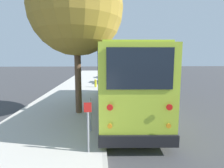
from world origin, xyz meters
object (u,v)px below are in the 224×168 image
object	(u,v)px
parked_sedan_silver	(107,78)
street_tree	(76,2)
fire_hydrant	(96,83)
shuttle_bus	(125,76)
parked_sedan_white	(107,75)
sign_post_far	(90,115)
sign_post_near	(88,127)

from	to	relation	value
parked_sedan_silver	street_tree	bearing A→B (deg)	174.72
street_tree	fire_hydrant	size ratio (longest dim) A/B	10.11
shuttle_bus	street_tree	distance (m)	4.57
parked_sedan_white	fire_hydrant	distance (m)	10.29
parked_sedan_white	fire_hydrant	xyz separation A→B (m)	(-10.15, 1.68, -0.03)
shuttle_bus	sign_post_far	bearing A→B (deg)	155.84
parked_sedan_white	sign_post_far	size ratio (longest dim) A/B	3.61
sign_post_far	shuttle_bus	bearing A→B (deg)	-28.08
parked_sedan_white	sign_post_far	xyz separation A→B (m)	(-21.55, 1.72, 0.21)
parked_sedan_silver	sign_post_near	xyz separation A→B (m)	(-17.03, 1.45, 0.30)
sign_post_near	sign_post_far	size ratio (longest dim) A/B	1.16
shuttle_bus	parked_sedan_white	world-z (taller)	shuttle_bus
shuttle_bus	parked_sedan_silver	world-z (taller)	shuttle_bus
parked_sedan_white	fire_hydrant	bearing A→B (deg)	166.65
parked_sedan_white	fire_hydrant	world-z (taller)	parked_sedan_white
street_tree	fire_hydrant	xyz separation A→B (m)	(8.75, -0.76, -5.12)
parked_sedan_silver	fire_hydrant	xyz separation A→B (m)	(-4.07, 1.40, -0.07)
street_tree	sign_post_far	size ratio (longest dim) A/B	6.32
shuttle_bus	parked_sedan_white	bearing A→B (deg)	4.25
parked_sedan_silver	parked_sedan_white	size ratio (longest dim) A/B	0.98
fire_hydrant	sign_post_far	bearing A→B (deg)	179.77
shuttle_bus	street_tree	size ratio (longest dim) A/B	1.28
parked_sedan_silver	fire_hydrant	bearing A→B (deg)	165.26
parked_sedan_white	sign_post_near	bearing A→B (deg)	171.76
parked_sedan_silver	sign_post_far	distance (m)	15.54
street_tree	sign_post_near	distance (m)	6.40
sign_post_near	fire_hydrant	bearing A→B (deg)	-0.20
parked_sedan_silver	sign_post_near	bearing A→B (deg)	179.44
sign_post_far	fire_hydrant	size ratio (longest dim) A/B	1.60
street_tree	sign_post_far	bearing A→B (deg)	-164.94
sign_post_far	fire_hydrant	world-z (taller)	sign_post_far
sign_post_near	sign_post_far	distance (m)	1.57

